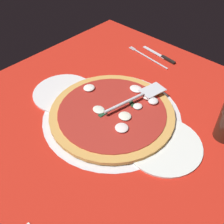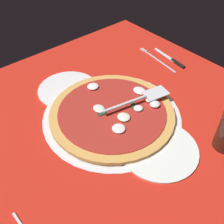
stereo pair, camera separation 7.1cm
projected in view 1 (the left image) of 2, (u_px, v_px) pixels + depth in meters
The scene contains 7 objects.
ground_plane at pixel (117, 122), 86.84cm from camera, with size 104.54×104.54×0.80cm, color red.
pizza_pan at pixel (112, 115), 87.82cm from camera, with size 44.84×44.84×0.97cm, color silver.
dinner_plate_left at pixel (64, 93), 96.17cm from camera, with size 21.54×21.54×1.00cm, color white.
dinner_plate_right at pixel (163, 145), 78.64cm from camera, with size 22.61×22.61×1.00cm, color white.
pizza at pixel (113, 112), 87.06cm from camera, with size 40.39×40.39×2.79cm.
pizza_server at pixel (138, 97), 89.04cm from camera, with size 8.06×24.03×1.00cm.
place_setting_far at pixel (155, 58), 113.47cm from camera, with size 22.03×13.24×1.40cm.
Camera 1 is at (40.33, -45.73, 61.54)cm, focal length 43.25 mm.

